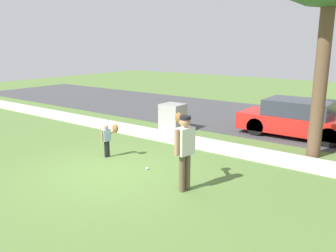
# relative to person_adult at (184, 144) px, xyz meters

# --- Properties ---
(ground_plane) EXTENTS (48.00, 48.00, 0.00)m
(ground_plane) POSITION_rel_person_adult_xyz_m (-2.15, 3.30, -1.09)
(ground_plane) COLOR #567538
(sidewalk_strip) EXTENTS (36.00, 1.20, 0.06)m
(sidewalk_strip) POSITION_rel_person_adult_xyz_m (-2.15, 3.40, -1.06)
(sidewalk_strip) COLOR beige
(sidewalk_strip) RESTS_ON ground
(road_surface) EXTENTS (36.00, 6.80, 0.02)m
(road_surface) POSITION_rel_person_adult_xyz_m (-2.15, 8.40, -1.08)
(road_surface) COLOR #424244
(road_surface) RESTS_ON ground
(person_adult) EXTENTS (0.68, 0.74, 1.74)m
(person_adult) POSITION_rel_person_adult_xyz_m (0.00, 0.00, 0.00)
(person_adult) COLOR brown
(person_adult) RESTS_ON ground
(person_child) EXTENTS (0.49, 0.36, 1.03)m
(person_child) POSITION_rel_person_adult_xyz_m (-3.06, 0.61, -0.42)
(person_child) COLOR black
(person_child) RESTS_ON ground
(baseball) EXTENTS (0.07, 0.07, 0.07)m
(baseball) POSITION_rel_person_adult_xyz_m (-1.50, 0.48, -1.05)
(baseball) COLOR white
(baseball) RESTS_ON ground
(utility_cabinet) EXTENTS (0.83, 0.78, 1.04)m
(utility_cabinet) POSITION_rel_person_adult_xyz_m (-3.47, 4.36, -0.57)
(utility_cabinet) COLOR gray
(utility_cabinet) RESTS_ON ground
(parked_hatchback_red) EXTENTS (4.00, 1.75, 1.33)m
(parked_hatchback_red) POSITION_rel_person_adult_xyz_m (0.67, 6.31, -0.43)
(parked_hatchback_red) COLOR red
(parked_hatchback_red) RESTS_ON road_surface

